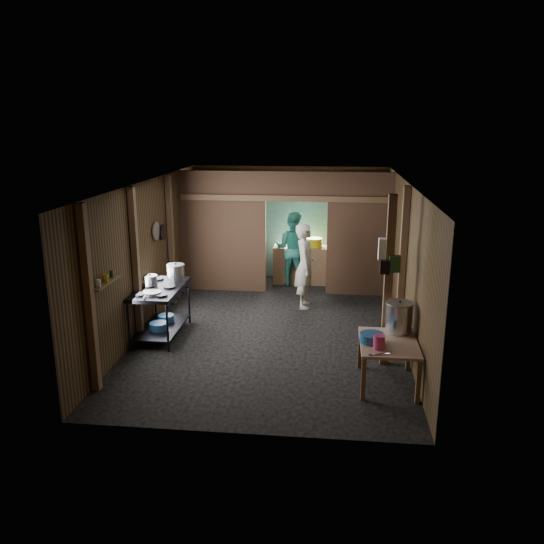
# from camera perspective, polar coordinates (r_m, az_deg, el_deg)

# --- Properties ---
(floor) EXTENTS (4.50, 7.00, 0.00)m
(floor) POSITION_cam_1_polar(r_m,az_deg,el_deg) (9.98, 0.13, -5.80)
(floor) COLOR black
(floor) RESTS_ON ground
(ceiling) EXTENTS (4.50, 7.00, 0.00)m
(ceiling) POSITION_cam_1_polar(r_m,az_deg,el_deg) (9.36, 0.14, 9.21)
(ceiling) COLOR #292724
(ceiling) RESTS_ON ground
(wall_back) EXTENTS (4.50, 0.00, 2.60)m
(wall_back) POSITION_cam_1_polar(r_m,az_deg,el_deg) (13.00, 1.80, 5.15)
(wall_back) COLOR brown
(wall_back) RESTS_ON ground
(wall_front) EXTENTS (4.50, 0.00, 2.60)m
(wall_front) POSITION_cam_1_polar(r_m,az_deg,el_deg) (6.28, -3.32, -6.17)
(wall_front) COLOR brown
(wall_front) RESTS_ON ground
(wall_left) EXTENTS (0.00, 7.00, 2.60)m
(wall_left) POSITION_cam_1_polar(r_m,az_deg,el_deg) (10.08, -12.70, 1.77)
(wall_left) COLOR brown
(wall_left) RESTS_ON ground
(wall_right) EXTENTS (0.00, 7.00, 2.60)m
(wall_right) POSITION_cam_1_polar(r_m,az_deg,el_deg) (9.62, 13.58, 1.07)
(wall_right) COLOR brown
(wall_right) RESTS_ON ground
(partition_left) EXTENTS (1.85, 0.10, 2.60)m
(partition_left) POSITION_cam_1_polar(r_m,az_deg,el_deg) (11.91, -5.09, 4.15)
(partition_left) COLOR #49301B
(partition_left) RESTS_ON floor
(partition_right) EXTENTS (1.35, 0.10, 2.60)m
(partition_right) POSITION_cam_1_polar(r_m,az_deg,el_deg) (11.70, 9.01, 3.82)
(partition_right) COLOR #49301B
(partition_right) RESTS_ON floor
(partition_header) EXTENTS (1.30, 0.10, 0.60)m
(partition_header) POSITION_cam_1_polar(r_m,az_deg,el_deg) (11.56, 2.57, 8.87)
(partition_header) COLOR #49301B
(partition_header) RESTS_ON wall_back
(turquoise_panel) EXTENTS (4.40, 0.06, 2.50)m
(turquoise_panel) POSITION_cam_1_polar(r_m,az_deg,el_deg) (12.95, 1.77, 4.88)
(turquoise_panel) COLOR #74B1AC
(turquoise_panel) RESTS_ON wall_back
(back_counter) EXTENTS (1.20, 0.50, 0.85)m
(back_counter) POSITION_cam_1_polar(r_m,az_deg,el_deg) (12.63, 2.92, 0.77)
(back_counter) COLOR brown
(back_counter) RESTS_ON floor
(wall_clock) EXTENTS (0.20, 0.03, 0.20)m
(wall_clock) POSITION_cam_1_polar(r_m,az_deg,el_deg) (12.79, 2.91, 7.69)
(wall_clock) COLOR silver
(wall_clock) RESTS_ON wall_back
(post_left_a) EXTENTS (0.10, 0.12, 2.60)m
(post_left_a) POSITION_cam_1_polar(r_m,az_deg,el_deg) (7.73, -18.35, -2.78)
(post_left_a) COLOR brown
(post_left_a) RESTS_ON floor
(post_left_b) EXTENTS (0.10, 0.12, 2.60)m
(post_left_b) POSITION_cam_1_polar(r_m,az_deg,el_deg) (9.32, -13.86, 0.60)
(post_left_b) COLOR brown
(post_left_b) RESTS_ON floor
(post_left_c) EXTENTS (0.10, 0.12, 2.60)m
(post_left_c) POSITION_cam_1_polar(r_m,az_deg,el_deg) (11.17, -10.40, 3.20)
(post_left_c) COLOR brown
(post_left_c) RESTS_ON floor
(post_right) EXTENTS (0.10, 0.12, 2.60)m
(post_right) POSITION_cam_1_polar(r_m,az_deg,el_deg) (9.42, 13.30, 0.79)
(post_right) COLOR brown
(post_right) RESTS_ON floor
(post_free) EXTENTS (0.12, 0.12, 2.60)m
(post_free) POSITION_cam_1_polar(r_m,az_deg,el_deg) (8.33, 11.91, -1.03)
(post_free) COLOR brown
(post_free) RESTS_ON floor
(cross_beam) EXTENTS (4.40, 0.12, 0.12)m
(cross_beam) POSITION_cam_1_polar(r_m,az_deg,el_deg) (11.56, 1.29, 7.63)
(cross_beam) COLOR brown
(cross_beam) RESTS_ON wall_left
(pan_lid_big) EXTENTS (0.03, 0.34, 0.34)m
(pan_lid_big) POSITION_cam_1_polar(r_m,az_deg,el_deg) (10.36, -11.90, 4.16)
(pan_lid_big) COLOR gray
(pan_lid_big) RESTS_ON wall_left
(pan_lid_small) EXTENTS (0.03, 0.30, 0.30)m
(pan_lid_small) POSITION_cam_1_polar(r_m,az_deg,el_deg) (10.75, -11.22, 4.06)
(pan_lid_small) COLOR black
(pan_lid_small) RESTS_ON wall_left
(wall_shelf) EXTENTS (0.14, 0.80, 0.03)m
(wall_shelf) POSITION_cam_1_polar(r_m,az_deg,el_deg) (8.12, -16.79, -1.04)
(wall_shelf) COLOR brown
(wall_shelf) RESTS_ON wall_left
(jar_white) EXTENTS (0.07, 0.07, 0.10)m
(jar_white) POSITION_cam_1_polar(r_m,az_deg,el_deg) (7.89, -17.51, -1.10)
(jar_white) COLOR silver
(jar_white) RESTS_ON wall_shelf
(jar_yellow) EXTENTS (0.08, 0.08, 0.10)m
(jar_yellow) POSITION_cam_1_polar(r_m,az_deg,el_deg) (8.11, -16.82, -0.60)
(jar_yellow) COLOR #B4A813
(jar_yellow) RESTS_ON wall_shelf
(jar_green) EXTENTS (0.06, 0.06, 0.10)m
(jar_green) POSITION_cam_1_polar(r_m,az_deg,el_deg) (8.30, -16.24, -0.19)
(jar_green) COLOR #274D26
(jar_green) RESTS_ON wall_shelf
(bag_white) EXTENTS (0.22, 0.15, 0.32)m
(bag_white) POSITION_cam_1_polar(r_m,az_deg,el_deg) (8.28, 11.70, 2.32)
(bag_white) COLOR silver
(bag_white) RESTS_ON post_free
(bag_green) EXTENTS (0.16, 0.12, 0.24)m
(bag_green) POSITION_cam_1_polar(r_m,az_deg,el_deg) (8.20, 12.55, 0.85)
(bag_green) COLOR #274D26
(bag_green) RESTS_ON post_free
(bag_black) EXTENTS (0.14, 0.10, 0.20)m
(bag_black) POSITION_cam_1_polar(r_m,az_deg,el_deg) (8.18, 11.57, 0.50)
(bag_black) COLOR black
(bag_black) RESTS_ON post_free
(gas_range) EXTENTS (0.76, 1.48, 0.87)m
(gas_range) POSITION_cam_1_polar(r_m,az_deg,el_deg) (9.68, -11.40, -4.05)
(gas_range) COLOR black
(gas_range) RESTS_ON floor
(prep_table) EXTENTS (0.79, 1.09, 0.64)m
(prep_table) POSITION_cam_1_polar(r_m,az_deg,el_deg) (8.01, 11.84, -9.18)
(prep_table) COLOR tan
(prep_table) RESTS_ON floor
(stove_pot_large) EXTENTS (0.38, 0.38, 0.32)m
(stove_pot_large) POSITION_cam_1_polar(r_m,az_deg,el_deg) (9.86, -9.89, -0.12)
(stove_pot_large) COLOR silver
(stove_pot_large) RESTS_ON gas_range
(stove_pot_med) EXTENTS (0.30, 0.30, 0.22)m
(stove_pot_med) POSITION_cam_1_polar(r_m,az_deg,el_deg) (9.61, -12.46, -0.96)
(stove_pot_med) COLOR silver
(stove_pot_med) RESTS_ON gas_range
(frying_pan) EXTENTS (0.38, 0.56, 0.07)m
(frying_pan) POSITION_cam_1_polar(r_m,az_deg,el_deg) (9.19, -12.28, -2.13)
(frying_pan) COLOR gray
(frying_pan) RESTS_ON gas_range
(blue_tub_front) EXTENTS (0.31, 0.31, 0.13)m
(blue_tub_front) POSITION_cam_1_polar(r_m,az_deg,el_deg) (9.61, -11.62, -5.51)
(blue_tub_front) COLOR #245990
(blue_tub_front) RESTS_ON gas_range
(blue_tub_back) EXTENTS (0.28, 0.28, 0.11)m
(blue_tub_back) POSITION_cam_1_polar(r_m,az_deg,el_deg) (9.99, -10.88, -4.69)
(blue_tub_back) COLOR #245990
(blue_tub_back) RESTS_ON gas_range
(stock_pot) EXTENTS (0.49, 0.49, 0.47)m
(stock_pot) POSITION_cam_1_polar(r_m,az_deg,el_deg) (8.19, 12.99, -4.64)
(stock_pot) COLOR silver
(stock_pot) RESTS_ON prep_table
(wash_basin) EXTENTS (0.35, 0.35, 0.13)m
(wash_basin) POSITION_cam_1_polar(r_m,az_deg,el_deg) (7.80, 10.28, -6.70)
(wash_basin) COLOR #245990
(wash_basin) RESTS_ON prep_table
(pink_bucket) EXTENTS (0.16, 0.16, 0.19)m
(pink_bucket) POSITION_cam_1_polar(r_m,az_deg,el_deg) (7.59, 11.01, -7.11)
(pink_bucket) COLOR #CC3478
(pink_bucket) RESTS_ON prep_table
(knife) EXTENTS (0.30, 0.10, 0.01)m
(knife) POSITION_cam_1_polar(r_m,az_deg,el_deg) (7.44, 11.06, -8.33)
(knife) COLOR silver
(knife) RESTS_ON prep_table
(yellow_tub) EXTENTS (0.36, 0.36, 0.20)m
(yellow_tub) POSITION_cam_1_polar(r_m,az_deg,el_deg) (12.50, 4.37, 3.05)
(yellow_tub) COLOR #B4A813
(yellow_tub) RESTS_ON back_counter
(cook) EXTENTS (0.42, 0.63, 1.69)m
(cook) POSITION_cam_1_polar(r_m,az_deg,el_deg) (10.88, 3.44, 0.65)
(cook) COLOR beige
(cook) RESTS_ON floor
(worker_back) EXTENTS (0.94, 0.80, 1.69)m
(worker_back) POSITION_cam_1_polar(r_m,az_deg,el_deg) (12.36, 2.17, 2.45)
(worker_back) COLOR teal
(worker_back) RESTS_ON floor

